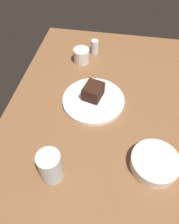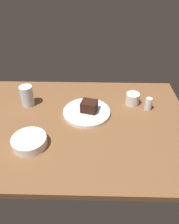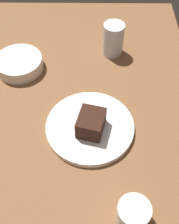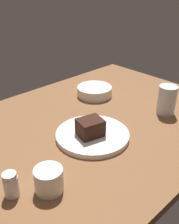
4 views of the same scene
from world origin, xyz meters
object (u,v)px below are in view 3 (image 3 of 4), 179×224
dessert_plate (90,127)px  side_bowl (19,64)px  chocolate_cake_slice (91,123)px  water_glass (113,39)px  coffee_cup (133,214)px

dessert_plate → side_bowl: (-25.12, -24.32, 1.26)cm
side_bowl → chocolate_cake_slice: bearing=42.9°
chocolate_cake_slice → water_glass: 35.93cm
chocolate_cake_slice → side_bowl: 36.25cm
dessert_plate → water_glass: 35.01cm
water_glass → side_bowl: water_glass is taller
water_glass → side_bowl: size_ratio=0.74×
water_glass → chocolate_cake_slice: bearing=-12.1°
side_bowl → coffee_cup: size_ratio=2.07×
chocolate_cake_slice → side_bowl: (-26.48, -24.63, -2.56)cm
water_glass → side_bowl: 33.53cm
water_glass → coffee_cup: bearing=2.1°
chocolate_cake_slice → water_glass: (-35.11, 7.56, 1.16)cm
water_glass → side_bowl: (8.63, -32.18, -3.72)cm
side_bowl → coffee_cup: coffee_cup is taller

